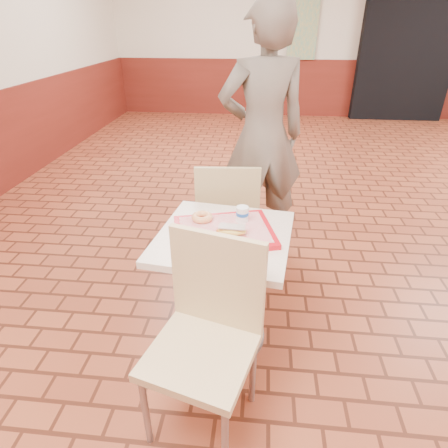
# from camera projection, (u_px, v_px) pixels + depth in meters

# --- Properties ---
(wainscot_band) EXTENTS (8.00, 10.00, 1.00)m
(wainscot_band) POSITION_uv_depth(u_px,v_px,m) (432.00, 206.00, 2.64)
(wainscot_band) COLOR #5C1A11
(wainscot_band) RESTS_ON ground
(corridor_doorway) EXTENTS (1.60, 0.22, 2.20)m
(corridor_doorway) POSITION_uv_depth(u_px,v_px,m) (406.00, 55.00, 6.49)
(corridor_doorway) COLOR black
(corridor_doorway) RESTS_ON ground
(promo_poster) EXTENTS (0.50, 0.03, 1.20)m
(promo_poster) POSITION_uv_depth(u_px,v_px,m) (304.00, 22.00, 6.46)
(promo_poster) COLOR gray
(promo_poster) RESTS_ON wainscot_band
(main_table) EXTENTS (0.66, 0.66, 0.70)m
(main_table) POSITION_uv_depth(u_px,v_px,m) (224.00, 271.00, 2.01)
(main_table) COLOR beige
(main_table) RESTS_ON ground
(chair_main_front) EXTENTS (0.52, 0.52, 0.91)m
(chair_main_front) POSITION_uv_depth(u_px,v_px,m) (208.00, 328.00, 1.59)
(chair_main_front) COLOR #DEBD85
(chair_main_front) RESTS_ON ground
(chair_main_back) EXTENTS (0.43, 0.43, 0.88)m
(chair_main_back) POSITION_uv_depth(u_px,v_px,m) (228.00, 216.00, 2.53)
(chair_main_back) COLOR tan
(chair_main_back) RESTS_ON ground
(customer) EXTENTS (0.76, 0.62, 1.81)m
(customer) POSITION_uv_depth(u_px,v_px,m) (262.00, 137.00, 2.74)
(customer) COLOR #6C6053
(customer) RESTS_ON ground
(serving_tray) EXTENTS (0.49, 0.38, 0.03)m
(serving_tray) POSITION_uv_depth(u_px,v_px,m) (224.00, 232.00, 1.90)
(serving_tray) COLOR red
(serving_tray) RESTS_ON main_table
(ring_donut) EXTENTS (0.14, 0.14, 0.03)m
(ring_donut) POSITION_uv_depth(u_px,v_px,m) (202.00, 217.00, 1.97)
(ring_donut) COLOR #EB9555
(ring_donut) RESTS_ON serving_tray
(long_john_donut) EXTENTS (0.15, 0.08, 0.05)m
(long_john_donut) POSITION_uv_depth(u_px,v_px,m) (231.00, 230.00, 1.84)
(long_john_donut) COLOR gold
(long_john_donut) RESTS_ON serving_tray
(paper_cup) EXTENTS (0.07, 0.07, 0.08)m
(paper_cup) POSITION_uv_depth(u_px,v_px,m) (242.00, 214.00, 1.94)
(paper_cup) COLOR white
(paper_cup) RESTS_ON serving_tray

